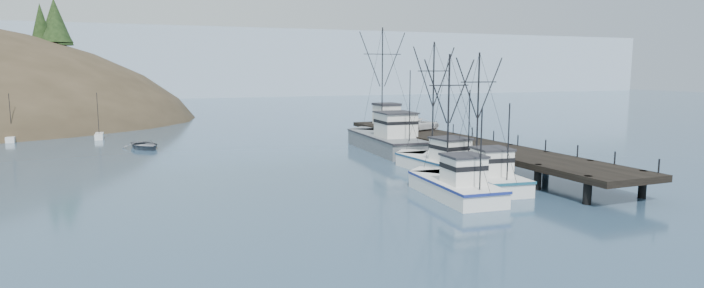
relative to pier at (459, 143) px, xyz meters
name	(u,v)px	position (x,y,z in m)	size (l,w,h in m)	color
ground	(413,206)	(-14.00, -16.00, -1.69)	(400.00, 400.00, 0.00)	navy
pier	(459,143)	(0.00, 0.00, 0.00)	(6.00, 44.00, 2.00)	black
distant_ridge	(213,95)	(-4.00, 154.00, -1.69)	(360.00, 40.00, 26.00)	#9EB2C6
distant_ridge_far	(62,96)	(-54.00, 169.00, -1.69)	(180.00, 25.00, 18.00)	silver
trawler_near	(482,176)	(-5.82, -12.27, -0.87)	(4.58, 10.79, 10.94)	white
trawler_mid	(453,185)	(-9.80, -14.32, -0.87)	(4.29, 10.78, 10.72)	white
trawler_far	(439,163)	(-5.67, -5.43, -0.87)	(4.61, 11.94, 12.08)	white
work_vessel	(387,140)	(-4.26, 8.46, -0.46)	(6.20, 17.60, 14.41)	slate
pier_shed	(386,113)	(0.17, 18.00, 1.73)	(3.00, 3.20, 2.80)	silver
pickup_truck	(421,124)	(0.70, 9.60, 1.03)	(2.40, 5.20, 1.44)	silver
motorboat	(145,149)	(-30.29, 20.23, -1.69)	(4.03, 5.64, 1.17)	slate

